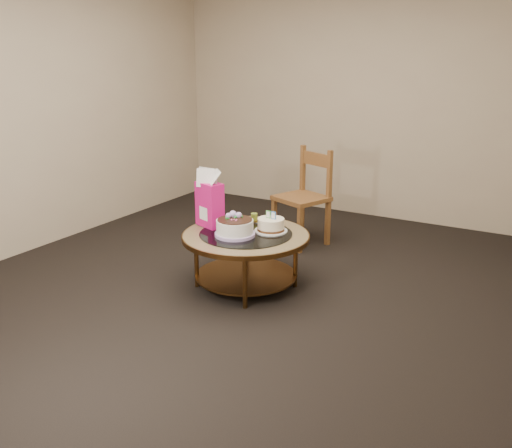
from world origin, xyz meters
The scene contains 8 objects.
ground centered at (0.00, 0.00, 0.00)m, with size 5.00×5.00×0.00m, color black.
room_walls centered at (0.00, 0.00, 1.54)m, with size 4.52×5.02×2.61m.
coffee_table centered at (0.00, 0.00, 0.38)m, with size 1.02×1.02×0.46m.
decorated_cake centered at (-0.04, -0.10, 0.52)m, with size 0.32×0.32×0.18m.
cream_cake centered at (0.15, 0.14, 0.51)m, with size 0.27×0.27×0.17m.
gift_bag centered at (-0.35, 0.02, 0.69)m, with size 0.27×0.23×0.47m.
pillar_candle centered at (-0.10, 0.30, 0.48)m, with size 0.11×0.11×0.08m.
dining_chair centered at (-0.06, 1.22, 0.48)m, with size 0.56×0.56×0.94m.
Camera 1 is at (2.22, -3.68, 1.88)m, focal length 40.00 mm.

